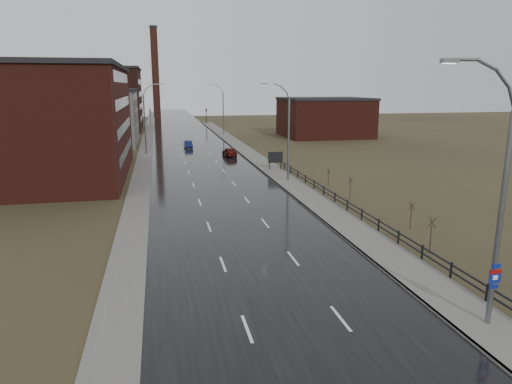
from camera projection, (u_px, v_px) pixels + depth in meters
name	position (u px, v px, depth m)	size (l,w,h in m)	color
ground	(325.00, 376.00, 17.71)	(320.00, 320.00, 0.00)	#2D2819
road	(196.00, 154.00, 74.86)	(14.00, 300.00, 0.06)	black
sidewalk_right	(289.00, 182.00, 52.78)	(3.20, 180.00, 0.18)	#595651
curb_right	(276.00, 183.00, 52.47)	(0.16, 180.00, 0.18)	slate
sidewalk_left	(145.00, 156.00, 73.19)	(2.40, 260.00, 0.12)	#595651
warehouse_near	(30.00, 122.00, 54.78)	(22.44, 28.56, 13.50)	#471914
warehouse_mid	(93.00, 117.00, 87.17)	(16.32, 20.40, 10.50)	slate
warehouse_far	(87.00, 99.00, 114.16)	(26.52, 24.48, 15.50)	#331611
building_right	(325.00, 117.00, 101.01)	(18.36, 16.32, 8.50)	#471914
smokestack	(155.00, 72.00, 155.86)	(2.70, 2.70, 30.70)	#331611
streetlight_main	(496.00, 201.00, 19.96)	(3.91, 0.29, 12.11)	slate
streetlight_right_mid	(286.00, 132.00, 52.41)	(3.36, 0.28, 11.35)	slate
streetlight_left	(146.00, 119.00, 73.88)	(3.36, 0.28, 11.35)	slate
streetlight_right_far	(222.00, 109.00, 103.84)	(3.36, 0.28, 11.35)	slate
guardrail	(366.00, 215.00, 37.08)	(0.10, 53.05, 1.10)	black
shrub_c	(431.00, 234.00, 30.42)	(0.60, 0.63, 2.53)	#382D23
shrub_d	(411.00, 215.00, 35.71)	(0.52, 0.54, 2.17)	#382D23
shrub_e	(350.00, 187.00, 45.04)	(0.55, 0.58, 2.32)	#382D23
shrub_f	(328.00, 177.00, 51.37)	(0.46, 0.48, 1.90)	#382D23
billboard	(275.00, 158.00, 60.32)	(1.98, 0.17, 2.53)	black
traffic_light_left	(150.00, 109.00, 129.35)	(0.58, 2.73, 5.30)	black
traffic_light_right	(206.00, 109.00, 132.60)	(0.58, 2.73, 5.30)	black
car_near	(188.00, 145.00, 82.38)	(1.34, 3.85, 1.27)	#0D1645
car_far	(230.00, 152.00, 72.55)	(1.74, 4.31, 1.47)	#4A0E0C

